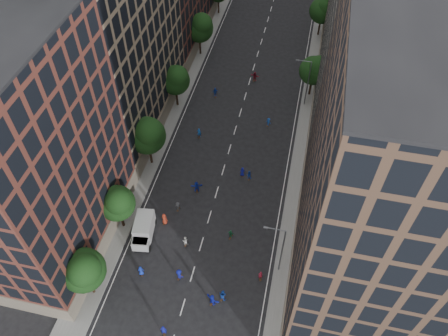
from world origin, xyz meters
name	(u,v)px	position (x,y,z in m)	size (l,w,h in m)	color
ground	(240,114)	(0.00, 40.00, 0.00)	(240.00, 240.00, 0.00)	black
sidewalk_left	(185,79)	(-12.00, 47.50, 0.07)	(4.00, 105.00, 0.15)	slate
sidewalk_right	(313,97)	(12.00, 47.50, 0.07)	(4.00, 105.00, 0.15)	slate
bldg_left_a	(24,159)	(-19.00, 11.00, 15.00)	(14.00, 22.00, 30.00)	#592A22
bldg_left_b	(106,28)	(-19.00, 35.00, 17.00)	(14.00, 26.00, 34.00)	#8D775C
bldg_right_a	(384,172)	(19.00, 15.00, 18.00)	(14.00, 30.00, 36.00)	#4E372A
bldg_right_b	(378,30)	(19.00, 44.00, 16.50)	(14.00, 28.00, 33.00)	#6F685C
tree_left_0	(84,270)	(-11.01, 3.85, 5.96)	(5.20, 5.20, 8.83)	black
tree_left_1	(117,203)	(-11.02, 13.86, 5.55)	(4.80, 4.80, 8.21)	black
tree_left_2	(148,135)	(-10.99, 25.83, 6.36)	(5.60, 5.60, 9.45)	black
tree_left_3	(176,79)	(-11.02, 39.85, 5.82)	(5.00, 5.00, 8.58)	black
tree_left_4	(200,27)	(-11.00, 55.84, 6.10)	(5.40, 5.40, 9.08)	black
tree_right_a	(315,69)	(11.38, 47.85, 5.63)	(5.00, 5.00, 8.39)	black
tree_right_b	(324,9)	(11.39, 67.85, 5.96)	(5.20, 5.20, 8.83)	black
streetlamp_near	(280,248)	(10.37, 12.00, 5.17)	(2.64, 0.22, 9.06)	#595B60
streetlamp_far	(307,81)	(10.37, 45.00, 5.17)	(2.64, 0.22, 9.06)	#595B60
cargo_van	(144,230)	(-7.82, 13.12, 1.47)	(3.17, 5.51, 2.78)	#BDBEC0
skater_0	(141,271)	(-6.31, 7.60, 0.82)	(0.80, 0.52, 1.64)	#152EAD
skater_1	(164,330)	(-1.19, 1.00, 0.94)	(0.68, 0.45, 1.87)	#121792
skater_2	(223,295)	(4.47, 6.63, 0.95)	(0.92, 0.72, 1.90)	navy
skater_3	(179,275)	(-1.42, 8.13, 0.88)	(1.14, 0.65, 1.76)	#111991
skater_4	(136,240)	(-8.44, 11.73, 0.79)	(0.93, 0.39, 1.58)	#161FB7
skater_5	(212,300)	(3.40, 5.75, 0.96)	(1.78, 0.57, 1.92)	#1724BA
skater_6	(164,219)	(-5.78, 15.68, 0.96)	(0.94, 0.61, 1.92)	maroon
skater_7	(260,275)	(8.50, 10.30, 0.76)	(0.55, 0.36, 1.52)	maroon
skater_8	(185,241)	(-2.05, 13.01, 0.81)	(0.79, 0.62, 1.63)	silver
skater_9	(178,206)	(-4.63, 18.29, 0.75)	(0.97, 0.56, 1.50)	#3C3C41
skater_10	(231,234)	(3.62, 15.39, 0.79)	(0.93, 0.39, 1.58)	#1C5D37
skater_11	(197,187)	(-2.91, 22.13, 0.95)	(1.77, 0.56, 1.90)	navy
skater_12	(242,172)	(3.03, 26.52, 0.81)	(0.79, 0.52, 1.62)	#11158D
skater_13	(199,133)	(-5.45, 33.19, 0.89)	(0.65, 0.42, 1.78)	blue
skater_14	(249,175)	(4.12, 26.15, 0.77)	(0.75, 0.58, 1.54)	navy
skater_15	(268,122)	(5.19, 38.34, 0.75)	(0.97, 0.56, 1.50)	#1546AF
skater_16	(215,92)	(-5.25, 43.78, 0.92)	(1.08, 0.45, 1.84)	#1438A6
skater_17	(255,77)	(0.84, 49.84, 0.92)	(1.71, 0.54, 1.84)	maroon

